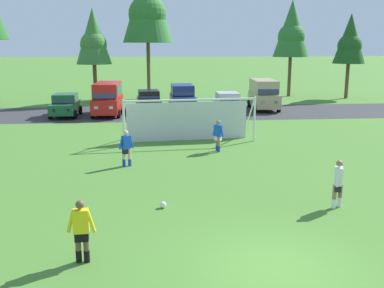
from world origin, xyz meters
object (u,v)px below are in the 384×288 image
parked_car_slot_center_right (228,103)px  parked_car_slot_right (264,94)px  parked_car_slot_center_left (149,101)px  parked_car_slot_far_left (65,105)px  parked_car_slot_center (183,97)px  player_midfield_center (126,148)px  player_striker_near (338,184)px  soccer_goal (188,119)px  referee (81,231)px  soccer_ball (163,205)px  player_defender_far (218,136)px  parked_car_slot_left (108,98)px

parked_car_slot_center_right → parked_car_slot_right: size_ratio=0.86×
parked_car_slot_center_left → parked_car_slot_far_left: bearing=-160.9°
parked_car_slot_center → parked_car_slot_right: 6.91m
player_midfield_center → parked_car_slot_right: parked_car_slot_right is taller
player_striker_near → parked_car_slot_center_right: 21.09m
soccer_goal → player_striker_near: bearing=-70.1°
soccer_goal → parked_car_slot_center: size_ratio=1.64×
parked_car_slot_far_left → parked_car_slot_center: parked_car_slot_center is taller
player_midfield_center → referee: bearing=-94.1°
soccer_ball → parked_car_slot_center_right: 21.40m
player_midfield_center → player_defender_far: same height
parked_car_slot_left → parked_car_slot_right: size_ratio=0.99×
player_striker_near → parked_car_slot_far_left: parked_car_slot_far_left is taller
parked_car_slot_far_left → parked_car_slot_center_right: 12.60m
parked_car_slot_center → parked_car_slot_left: bearing=-162.4°
player_defender_far → parked_car_slot_far_left: bearing=128.0°
referee → parked_car_slot_far_left: size_ratio=0.39×
referee → player_striker_near: same height
soccer_ball → parked_car_slot_center: (2.33, 22.90, 1.00)m
soccer_goal → parked_car_slot_left: bearing=117.9°
parked_car_slot_center → soccer_goal: bearing=-92.6°
parked_car_slot_far_left → parked_car_slot_center_left: bearing=19.1°
parked_car_slot_center_left → parked_car_slot_center: parked_car_slot_center is taller
player_striker_near → player_defender_far: 8.91m
parked_car_slot_far_left → parked_car_slot_center_left: size_ratio=0.97×
referee → player_striker_near: bearing=21.8°
soccer_ball → parked_car_slot_center_left: 22.90m
parked_car_slot_far_left → parked_car_slot_left: parked_car_slot_left is taller
referee → parked_car_slot_right: bearing=66.8°
soccer_ball → parked_car_slot_left: 21.36m
referee → player_midfield_center: bearing=85.9°
soccer_goal → player_defender_far: bearing=-65.0°
parked_car_slot_left → soccer_goal: bearing=-62.1°
player_defender_far → parked_car_slot_left: 14.67m
parked_car_slot_far_left → parked_car_slot_center_left: same height
parked_car_slot_left → parked_car_slot_right: same height
player_striker_near → parked_car_slot_left: bearing=113.8°
player_defender_far → parked_car_slot_center_right: (2.68, 12.62, 0.05)m
player_midfield_center → parked_car_slot_right: 20.42m
soccer_ball → parked_car_slot_center: 23.04m
player_striker_near → parked_car_slot_left: parked_car_slot_left is taller
referee → parked_car_slot_center: 26.95m
parked_car_slot_right → soccer_ball: bearing=-112.0°
player_defender_far → parked_car_slot_center_right: parked_car_slot_center_right is taller
parked_car_slot_center → player_defender_far: bearing=-87.2°
player_midfield_center → parked_car_slot_far_left: bearing=109.5°
soccer_ball → player_striker_near: size_ratio=0.13×
parked_car_slot_left → parked_car_slot_center_right: bearing=-2.5°
player_midfield_center → parked_car_slot_center_left: size_ratio=0.38×
parked_car_slot_center → player_midfield_center: bearing=-102.4°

